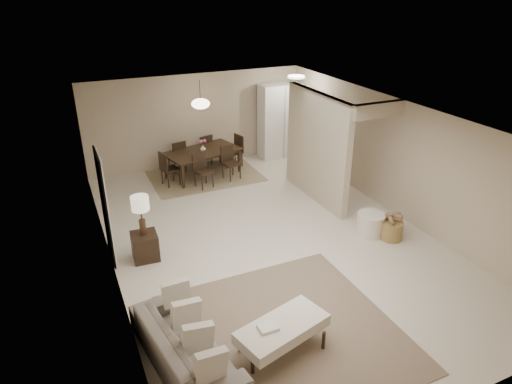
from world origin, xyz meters
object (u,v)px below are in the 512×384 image
pantry_cabinet (280,121)px  round_pouf (371,224)px  ottoman_bench (282,329)px  side_table (145,246)px  dining_table (204,163)px  wicker_basket (392,231)px  sofa (186,346)px

pantry_cabinet → round_pouf: bearing=-94.7°
ottoman_bench → side_table: (-1.23, 3.11, -0.12)m
side_table → dining_table: (2.25, 3.36, 0.09)m
pantry_cabinet → side_table: (-4.75, -3.89, -0.80)m
round_pouf → wicker_basket: size_ratio=1.32×
sofa → wicker_basket: 4.90m
pantry_cabinet → wicker_basket: (-0.14, -5.20, -0.87)m
ottoman_bench → wicker_basket: (3.38, 1.80, -0.19)m
pantry_cabinet → sofa: (-4.80, -6.70, -0.74)m
side_table → wicker_basket: size_ratio=1.17×
ottoman_bench → round_pouf: ottoman_bench is taller
round_pouf → pantry_cabinet: bearing=85.3°
round_pouf → dining_table: (-2.10, 4.33, 0.12)m
ottoman_bench → wicker_basket: bearing=12.9°
ottoman_bench → side_table: size_ratio=2.77×
ottoman_bench → pantry_cabinet: bearing=48.1°
side_table → ottoman_bench: bearing=-68.4°
pantry_cabinet → wicker_basket: 5.27m
sofa → dining_table: dining_table is taller
ottoman_bench → round_pouf: (3.12, 2.14, -0.15)m
side_table → round_pouf: side_table is taller
pantry_cabinet → wicker_basket: bearing=-91.5°
pantry_cabinet → side_table: size_ratio=4.13×
round_pouf → side_table: bearing=167.4°
round_pouf → wicker_basket: 0.43m
round_pouf → sofa: bearing=-157.3°
sofa → ottoman_bench: (1.28, -0.30, 0.07)m
ottoman_bench → side_table: side_table is taller
wicker_basket → round_pouf: bearing=127.7°
pantry_cabinet → round_pouf: 4.95m
side_table → round_pouf: size_ratio=0.89×
sofa → pantry_cabinet: bearing=-44.0°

